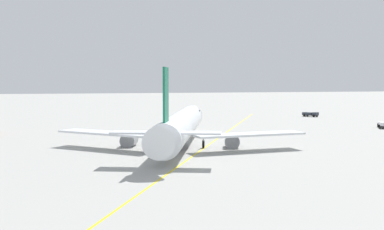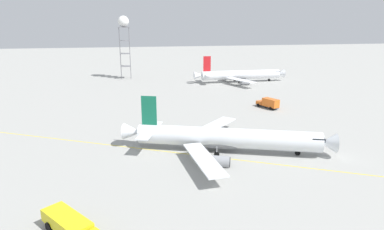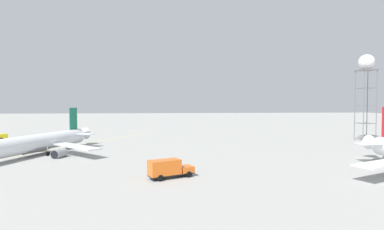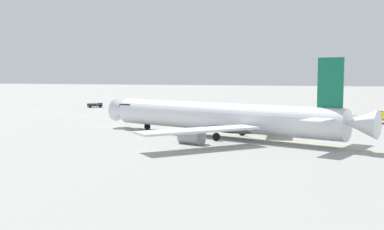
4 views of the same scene
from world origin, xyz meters
name	(u,v)px [view 2 (image 2 of 4)]	position (x,y,z in m)	size (l,w,h in m)	color
ground_plane	(214,152)	(0.00, 0.00, 0.00)	(600.00, 600.00, 0.00)	#9E9E99
airliner_main	(225,138)	(-0.28, 2.27, 2.77)	(33.49, 41.91, 11.26)	silver
airliner_secondary	(240,75)	(-77.57, 31.65, 3.04)	(33.96, 41.11, 11.60)	white
catering_truck_truck	(269,103)	(-31.88, 25.59, 1.66)	(7.97, 5.29, 3.10)	#232326
fire_tender_truck	(72,226)	(23.71, -24.19, 1.54)	(10.06, 8.72, 2.50)	#232326
radar_tower	(124,25)	(-97.22, -17.34, 24.14)	(5.20, 5.20, 28.30)	slate
taxiway_centreline	(251,161)	(5.77, 5.86, 0.00)	(60.76, 115.35, 0.01)	yellow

